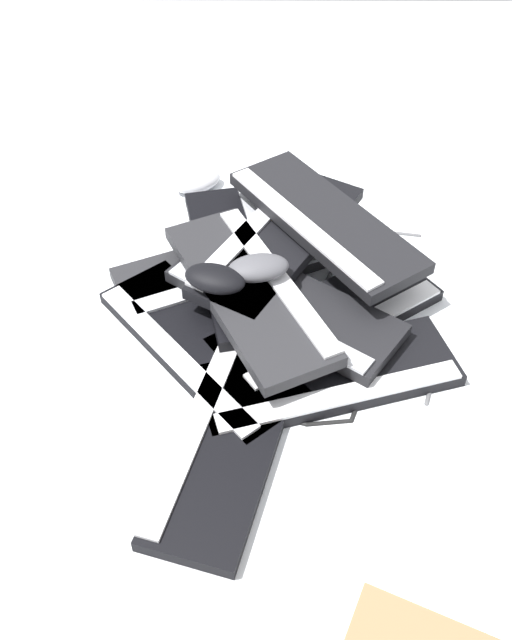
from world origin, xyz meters
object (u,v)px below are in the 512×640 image
(mouse_3, at_px, (258,268))
(keyboard_1, at_px, (229,434))
(keyboard_0, at_px, (200,346))
(mouse_2, at_px, (212,202))
(mouse_1, at_px, (216,279))
(keyboard_6, at_px, (278,239))
(keyboard_9, at_px, (324,221))
(mouse_0, at_px, (197,182))
(keyboard_8, at_px, (250,291))
(keyboard_7, at_px, (282,303))
(keyboard_2, at_px, (329,377))
(keyboard_4, at_px, (229,266))
(keyboard_3, at_px, (328,320))
(keyboard_5, at_px, (240,259))

(mouse_3, bearing_deg, keyboard_1, 69.97)
(keyboard_0, xyz_separation_m, mouse_2, (-0.00, -0.42, 0.01))
(mouse_1, bearing_deg, keyboard_6, 73.15)
(keyboard_9, relative_size, mouse_0, 4.07)
(keyboard_8, distance_m, mouse_3, 0.04)
(keyboard_7, height_order, keyboard_9, keyboard_9)
(keyboard_6, bearing_deg, keyboard_0, 58.01)
(keyboard_6, xyz_separation_m, mouse_3, (0.04, 0.12, 0.04))
(mouse_1, height_order, mouse_3, same)
(keyboard_2, xyz_separation_m, keyboard_4, (0.18, -0.28, 0.00))
(keyboard_1, relative_size, mouse_0, 4.22)
(keyboard_0, relative_size, keyboard_6, 0.95)
(mouse_1, distance_m, mouse_2, 0.36)
(keyboard_1, distance_m, keyboard_2, 0.20)
(keyboard_2, distance_m, keyboard_8, 0.21)
(keyboard_9, relative_size, mouse_2, 4.07)
(keyboard_1, height_order, mouse_3, mouse_3)
(keyboard_0, bearing_deg, keyboard_3, -163.71)
(keyboard_7, height_order, mouse_1, mouse_1)
(keyboard_2, xyz_separation_m, mouse_2, (0.22, -0.49, 0.01))
(keyboard_2, relative_size, keyboard_4, 1.00)
(keyboard_0, xyz_separation_m, mouse_0, (0.03, -0.49, 0.01))
(keyboard_2, bearing_deg, mouse_1, -36.09)
(keyboard_9, bearing_deg, keyboard_6, 12.35)
(keyboard_7, xyz_separation_m, mouse_0, (0.18, -0.41, -0.02))
(keyboard_2, relative_size, keyboard_8, 1.01)
(keyboard_8, height_order, keyboard_9, keyboard_9)
(keyboard_0, height_order, keyboard_1, same)
(mouse_1, bearing_deg, keyboard_4, 103.16)
(keyboard_0, relative_size, mouse_0, 3.95)
(keyboard_4, xyz_separation_m, keyboard_7, (-0.10, 0.13, 0.03))
(keyboard_9, height_order, mouse_2, keyboard_9)
(keyboard_7, relative_size, keyboard_8, 0.96)
(keyboard_5, relative_size, mouse_1, 4.19)
(keyboard_3, bearing_deg, mouse_1, -1.36)
(keyboard_6, bearing_deg, keyboard_3, 119.60)
(keyboard_5, distance_m, keyboard_6, 0.08)
(keyboard_1, xyz_separation_m, keyboard_8, (-0.03, -0.27, 0.06))
(keyboard_4, xyz_separation_m, mouse_0, (0.08, -0.28, 0.01))
(keyboard_1, xyz_separation_m, keyboard_7, (-0.09, -0.27, 0.03))
(keyboard_2, bearing_deg, keyboard_0, -17.28)
(keyboard_6, bearing_deg, mouse_0, -56.78)
(keyboard_8, bearing_deg, keyboard_5, -80.71)
(keyboard_5, relative_size, mouse_0, 4.19)
(keyboard_0, xyz_separation_m, keyboard_6, (-0.14, -0.23, 0.06))
(keyboard_1, distance_m, mouse_2, 0.61)
(keyboard_4, height_order, mouse_3, mouse_3)
(keyboard_3, height_order, mouse_3, mouse_3)
(keyboard_8, bearing_deg, keyboard_0, 42.34)
(keyboard_3, distance_m, keyboard_8, 0.16)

